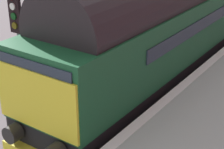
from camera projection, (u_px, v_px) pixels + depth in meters
name	position (u px, v px, depth m)	size (l,w,h in m)	color
ground_plane	(119.00, 111.00, 12.69)	(140.00, 140.00, 0.00)	#605559
track_main	(119.00, 109.00, 12.67)	(2.50, 60.00, 0.15)	slate
diesel_locomotive	(198.00, 3.00, 16.26)	(2.74, 20.12, 4.68)	black
signal_post_near	(19.00, 39.00, 10.99)	(0.44, 0.22, 4.25)	gray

